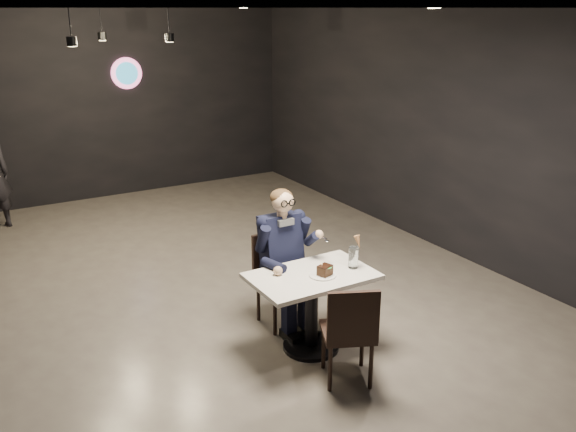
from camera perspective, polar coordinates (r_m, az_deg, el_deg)
floor at (r=6.58m, az=-9.15°, el=-8.48°), size 9.00×9.00×0.00m
wall_sign at (r=10.41m, az=-14.88°, el=12.79°), size 0.50×0.06×0.50m
pendant_lights at (r=7.77m, az=-16.03°, el=17.33°), size 1.40×1.20×0.36m
main_table at (r=5.62m, az=2.21°, el=-8.95°), size 1.10×0.70×0.75m
chair_far at (r=6.01m, az=-0.62°, el=-6.12°), size 0.42×0.46×0.92m
chair_near at (r=5.18m, az=5.59°, el=-10.57°), size 0.57×0.59×0.92m
seated_man at (r=5.90m, az=-0.63°, el=-3.83°), size 0.60×0.80×1.44m
dessert_plate at (r=5.43m, az=3.25°, el=-5.54°), size 0.24×0.24×0.01m
cake_slice at (r=5.40m, az=3.47°, el=-5.13°), size 0.14×0.13×0.08m
mint_leaf at (r=5.36m, az=3.85°, el=-4.86°), size 0.06×0.04×0.01m
sundae_glass at (r=5.58m, az=6.13°, el=-3.88°), size 0.09×0.09×0.20m
wafer_cone at (r=5.56m, az=6.58°, el=-2.41°), size 0.07×0.07×0.12m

